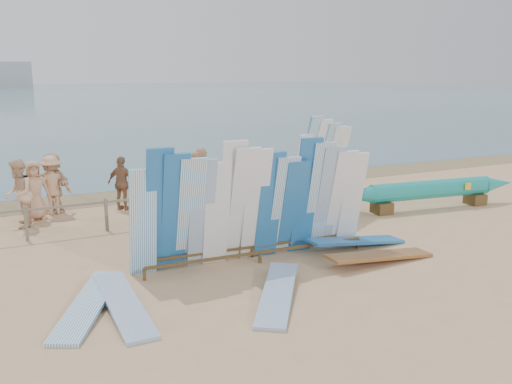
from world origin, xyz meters
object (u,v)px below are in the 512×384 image
side_surfboard_rack (318,170)px  beachgoer_extra_0 (327,159)px  beachgoer_0 (34,190)px  beachgoer_6 (255,183)px  beachgoer_4 (122,183)px  flat_board_e (89,311)px  main_surfboard_rack (256,207)px  beach_chair_left (165,204)px  beachgoer_2 (19,194)px  beachgoer_5 (201,169)px  beachgoer_3 (52,185)px  beachgoer_11 (53,183)px  flat_board_a (124,311)px  beachgoer_7 (195,176)px  flat_board_c (380,262)px  flat_board_b (278,299)px  flat_board_d (356,248)px  outrigger_canoe (431,190)px  beachgoer_9 (329,160)px  beachgoer_8 (251,178)px  vendor_table (303,218)px

side_surfboard_rack → beachgoer_extra_0: 5.19m
side_surfboard_rack → beachgoer_0: (-7.67, 3.14, -0.48)m
beachgoer_6 → beachgoer_4: 4.12m
side_surfboard_rack → flat_board_e: (-7.44, -4.00, -1.35)m
main_surfboard_rack → flat_board_e: size_ratio=2.08×
side_surfboard_rack → beach_chair_left: (-4.08, 2.23, -1.07)m
beachgoer_extra_0 → beachgoer_2: size_ratio=0.93×
beachgoer_5 → main_surfboard_rack: bearing=85.8°
beachgoer_3 → beachgoer_11: size_ratio=0.97×
flat_board_a → beachgoer_3: 7.90m
beach_chair_left → beachgoer_0: (-3.60, 0.91, 0.59)m
side_surfboard_rack → beachgoer_7: size_ratio=1.86×
beachgoer_5 → flat_board_c: bearing=102.8°
main_surfboard_rack → flat_board_c: (2.44, -1.38, -1.25)m
flat_board_b → flat_board_d: (3.17, 1.81, 0.00)m
outrigger_canoe → beachgoer_3: (-10.67, 4.62, 0.30)m
flat_board_a → beachgoer_7: beachgoer_7 is taller
flat_board_e → beachgoer_4: beachgoer_4 is taller
flat_board_a → flat_board_b: bearing=-15.8°
beachgoer_extra_0 → beachgoer_4: size_ratio=1.05×
beachgoer_3 → beachgoer_9: bearing=172.5°
beachgoer_extra_0 → beachgoer_8: beachgoer_extra_0 is taller
beachgoer_3 → flat_board_b: bearing=99.9°
side_surfboard_rack → beachgoer_7: (-2.58, 3.52, -0.54)m
beachgoer_extra_0 → flat_board_d: bearing=-177.7°
beach_chair_left → flat_board_b: bearing=-73.7°
main_surfboard_rack → beachgoer_11: (-3.54, 6.71, -0.33)m
side_surfboard_rack → beachgoer_5: bearing=89.3°
beach_chair_left → beachgoer_7: 2.04m
side_surfboard_rack → main_surfboard_rack: bearing=-162.5°
beach_chair_left → beachgoer_5: bearing=66.5°
side_surfboard_rack → flat_board_b: 6.68m
beachgoer_9 → beachgoer_7: size_ratio=1.11×
flat_board_e → beachgoer_4: 7.54m
flat_board_e → beachgoer_4: (2.30, 7.13, 0.84)m
outrigger_canoe → vendor_table: size_ratio=5.84×
beachgoer_7 → side_surfboard_rack: bearing=115.6°
beachgoer_3 → beachgoer_extra_0: beachgoer_3 is taller
beachgoer_11 → beachgoer_7: 4.51m
flat_board_b → beachgoer_7: bearing=114.4°
beachgoer_2 → beachgoer_8: size_ratio=1.21×
flat_board_c → beachgoer_9: (4.16, 8.15, 0.90)m
beachgoer_2 → beachgoer_5: beachgoer_2 is taller
beachgoer_4 → beachgoer_0: bearing=44.5°
beachgoer_6 → beachgoer_extra_0: bearing=46.2°
beachgoer_6 → beachgoer_0: (-6.37, 1.53, 0.08)m
main_surfboard_rack → beachgoer_6: bearing=66.7°
flat_board_a → beachgoer_9: 12.87m
beachgoer_3 → beachgoer_8: (6.08, -1.20, -0.11)m
flat_board_a → flat_board_e: size_ratio=1.00×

